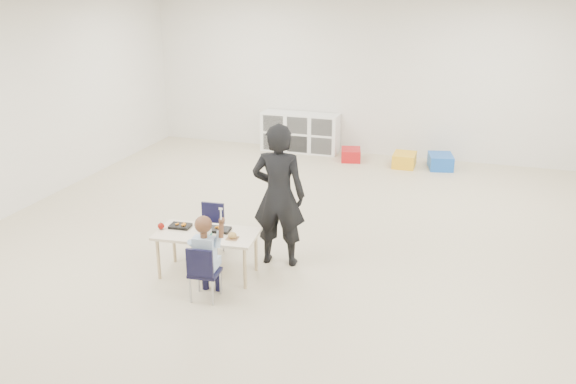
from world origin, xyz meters
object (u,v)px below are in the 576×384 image
(table, at_px, (208,253))
(chair_near, at_px, (205,272))
(adult, at_px, (279,195))
(cubby_shelf, at_px, (300,132))
(child, at_px, (204,256))

(table, distance_m, chair_near, 0.51)
(chair_near, height_order, adult, adult)
(chair_near, height_order, cubby_shelf, cubby_shelf)
(cubby_shelf, distance_m, adult, 4.60)
(table, distance_m, adult, 0.98)
(child, height_order, cubby_shelf, child)
(table, xyz_separation_m, child, (0.19, -0.47, 0.21))
(table, distance_m, child, 0.55)
(adult, bearing_deg, child, 59.67)
(table, relative_size, cubby_shelf, 0.79)
(chair_near, bearing_deg, table, 107.12)
(cubby_shelf, bearing_deg, child, -83.17)
(child, bearing_deg, adult, 61.40)
(chair_near, xyz_separation_m, child, (0.00, 0.00, 0.17))
(chair_near, relative_size, child, 0.63)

